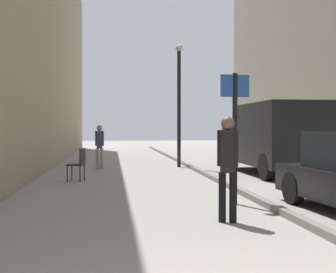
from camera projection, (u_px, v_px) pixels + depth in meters
ground_plane at (155, 175)px, 14.36m from camera, size 80.00×80.00×0.00m
building_facade_left at (4, 0)px, 13.67m from camera, size 2.12×40.00×10.93m
kerb_strip at (203, 172)px, 14.55m from camera, size 0.16×40.00×0.12m
pedestrian_main_foreground at (228, 161)px, 7.10m from camera, size 0.32×0.25×1.70m
pedestrian_mid_block at (100, 144)px, 16.46m from camera, size 0.32×0.21×1.62m
delivery_van at (272, 137)px, 14.65m from camera, size 2.00×5.31×2.29m
street_sign_post at (235, 126)px, 8.82m from camera, size 0.60×0.10×2.60m
lamp_post at (179, 97)px, 17.24m from camera, size 0.28×0.28×4.76m
cafe_chair_near_window at (79, 162)px, 12.65m from camera, size 0.54×0.54×0.94m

